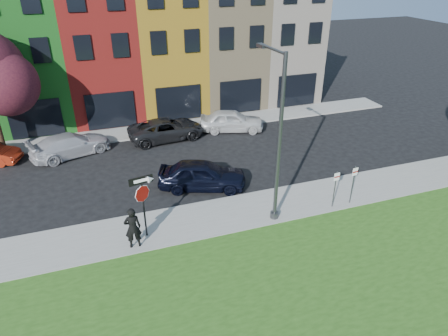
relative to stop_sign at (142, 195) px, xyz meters
name	(u,v)px	position (x,y,z in m)	size (l,w,h in m)	color
ground	(267,250)	(4.78, -2.61, -2.29)	(120.00, 120.00, 0.00)	black
sidewalk_near	(278,205)	(6.78, 0.39, -2.23)	(40.00, 3.00, 0.12)	gray
sidewalk_far	(143,131)	(1.78, 12.39, -2.23)	(40.00, 2.40, 0.12)	gray
rowhouse_block	(131,45)	(2.28, 18.57, 2.70)	(30.00, 10.12, 10.00)	beige
stop_sign	(142,195)	(0.00, 0.00, 0.00)	(1.04, 0.23, 3.05)	black
man	(133,228)	(-0.62, -0.59, -1.19)	(0.72, 0.48, 1.96)	black
sedan_near	(202,175)	(3.64, 3.42, -1.48)	(5.10, 3.42, 1.61)	black
parked_car_silver	(70,145)	(-3.13, 10.09, -1.57)	(5.37, 3.62, 1.45)	#B1B0B5
parked_car_dark	(167,129)	(3.18, 10.61, -1.56)	(5.43, 2.89, 1.45)	black
parked_car_white	(232,121)	(7.95, 10.54, -1.51)	(4.94, 3.15, 1.56)	silver
street_lamp	(277,141)	(6.06, -0.41, 1.81)	(0.44, 2.58, 7.89)	#424547
parking_sign_a	(335,185)	(9.26, -0.72, -0.90)	(0.32, 0.09, 2.02)	#424547
parking_sign_b	(353,180)	(10.30, -0.72, -0.84)	(0.32, 0.10, 2.12)	#424547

